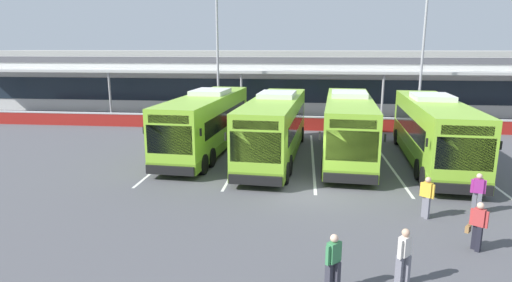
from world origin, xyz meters
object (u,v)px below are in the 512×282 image
at_px(coach_bus_leftmost, 207,123).
at_px(pedestrian_near_bin, 427,196).
at_px(coach_bus_right_centre, 433,132).
at_px(pedestrian_with_handbag, 478,225).
at_px(lamp_post_west, 217,48).
at_px(lamp_post_centre, 423,48).
at_px(pedestrian_in_dark_coat, 333,261).
at_px(pedestrian_child, 404,254).
at_px(pedestrian_approaching_bus, 478,192).
at_px(coach_bus_centre, 348,127).
at_px(coach_bus_left_centre, 275,128).

distance_m(coach_bus_leftmost, pedestrian_near_bin, 14.19).
distance_m(coach_bus_right_centre, pedestrian_with_handbag, 10.74).
distance_m(lamp_post_west, lamp_post_centre, 16.62).
bearing_deg(lamp_post_west, lamp_post_centre, 1.09).
relative_size(coach_bus_right_centre, pedestrian_in_dark_coat, 7.59).
bearing_deg(lamp_post_west, pedestrian_child, -67.71).
bearing_deg(pedestrian_in_dark_coat, pedestrian_with_handbag, 31.35).
height_order(coach_bus_leftmost, pedestrian_approaching_bus, coach_bus_leftmost).
distance_m(pedestrian_child, pedestrian_near_bin, 5.24).
bearing_deg(lamp_post_centre, pedestrian_in_dark_coat, -108.54).
bearing_deg(coach_bus_leftmost, coach_bus_centre, -2.32).
bearing_deg(pedestrian_child, lamp_post_centre, 75.17).
relative_size(pedestrian_in_dark_coat, lamp_post_centre, 0.15).
distance_m(pedestrian_with_handbag, pedestrian_near_bin, 2.70).
relative_size(coach_bus_left_centre, coach_bus_right_centre, 1.00).
bearing_deg(pedestrian_approaching_bus, lamp_post_centre, 82.46).
relative_size(pedestrian_with_handbag, lamp_post_west, 0.15).
xyz_separation_m(coach_bus_centre, coach_bus_right_centre, (4.51, -0.96, 0.00)).
relative_size(coach_bus_right_centre, pedestrian_with_handbag, 7.59).
bearing_deg(pedestrian_near_bin, lamp_post_west, 121.37).
distance_m(pedestrian_approaching_bus, lamp_post_centre, 20.15).
xyz_separation_m(coach_bus_centre, pedestrian_approaching_bus, (4.20, -8.29, -0.91)).
xyz_separation_m(coach_bus_leftmost, pedestrian_near_bin, (10.65, -9.34, -0.91)).
distance_m(coach_bus_leftmost, coach_bus_left_centre, 4.41).
relative_size(pedestrian_with_handbag, pedestrian_in_dark_coat, 1.00).
xyz_separation_m(pedestrian_near_bin, lamp_post_west, (-11.97, 19.63, 5.42)).
relative_size(pedestrian_child, pedestrian_near_bin, 1.00).
height_order(coach_bus_right_centre, pedestrian_child, coach_bus_right_centre).
bearing_deg(pedestrian_approaching_bus, coach_bus_right_centre, 87.59).
height_order(coach_bus_right_centre, lamp_post_centre, lamp_post_centre).
distance_m(coach_bus_left_centre, lamp_post_centre, 16.68).
height_order(coach_bus_right_centre, lamp_post_west, lamp_post_west).
relative_size(pedestrian_approaching_bus, lamp_post_centre, 0.15).
height_order(pedestrian_with_handbag, lamp_post_centre, lamp_post_centre).
bearing_deg(pedestrian_with_handbag, lamp_post_west, 120.06).
xyz_separation_m(pedestrian_in_dark_coat, lamp_post_west, (-8.11, 25.07, 5.42)).
bearing_deg(pedestrian_child, pedestrian_approaching_bus, 54.21).
bearing_deg(pedestrian_with_handbag, pedestrian_child, -140.27).
bearing_deg(pedestrian_near_bin, coach_bus_right_centre, 73.27).
xyz_separation_m(pedestrian_near_bin, lamp_post_centre, (4.65, 19.95, 5.42)).
relative_size(pedestrian_in_dark_coat, pedestrian_near_bin, 1.00).
distance_m(pedestrian_approaching_bus, lamp_post_west, 24.20).
relative_size(lamp_post_west, lamp_post_centre, 1.00).
relative_size(coach_bus_leftmost, coach_bus_left_centre, 1.00).
xyz_separation_m(pedestrian_in_dark_coat, pedestrian_approaching_bus, (5.96, 6.14, 0.00)).
bearing_deg(pedestrian_near_bin, pedestrian_in_dark_coat, -125.35).
bearing_deg(coach_bus_right_centre, pedestrian_with_handbag, -98.28).
bearing_deg(coach_bus_left_centre, lamp_post_west, 116.21).
bearing_deg(pedestrian_child, coach_bus_centre, 90.73).
distance_m(coach_bus_right_centre, pedestrian_approaching_bus, 7.39).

